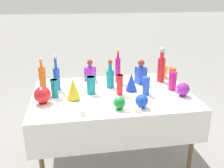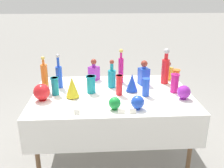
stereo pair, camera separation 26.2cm
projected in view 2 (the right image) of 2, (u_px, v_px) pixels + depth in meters
name	position (u px, v px, depth m)	size (l,w,h in m)	color
ground_plane	(112.00, 153.00, 2.92)	(40.00, 40.00, 0.00)	gray
display_table	(112.00, 99.00, 2.64)	(1.66, 1.13, 0.76)	white
tall_bottle_0	(59.00, 75.00, 2.76)	(0.07, 0.07, 0.38)	blue
tall_bottle_1	(121.00, 68.00, 2.91)	(0.06, 0.06, 0.40)	#C61972
tall_bottle_2	(165.00, 69.00, 2.88)	(0.09, 0.09, 0.42)	red
tall_bottle_3	(45.00, 77.00, 2.66)	(0.07, 0.07, 0.39)	orange
tall_bottle_4	(112.00, 77.00, 2.78)	(0.09, 0.09, 0.32)	teal
square_decanter_0	(144.00, 74.00, 2.86)	(0.13, 0.13, 0.29)	blue
square_decanter_1	(168.00, 72.00, 3.05)	(0.14, 0.14, 0.22)	orange
square_decanter_2	(94.00, 71.00, 3.02)	(0.15, 0.15, 0.26)	purple
slender_vase_0	(176.00, 78.00, 2.78)	(0.09, 0.09, 0.21)	orange
slender_vase_1	(175.00, 83.00, 2.64)	(0.09, 0.09, 0.20)	#C61972
slender_vase_2	(55.00, 86.00, 2.57)	(0.09, 0.09, 0.19)	teal
slender_vase_3	(91.00, 84.00, 2.63)	(0.11, 0.11, 0.19)	teal
slender_vase_4	(146.00, 87.00, 2.55)	(0.08, 0.08, 0.19)	blue
slender_vase_5	(119.00, 85.00, 2.57)	(0.08, 0.08, 0.21)	red
fluted_vase_0	(132.00, 83.00, 2.66)	(0.13, 0.13, 0.20)	blue
fluted_vase_1	(72.00, 87.00, 2.50)	(0.13, 0.13, 0.22)	yellow
round_bowl_0	(138.00, 102.00, 2.27)	(0.12, 0.12, 0.13)	blue
round_bowl_1	(42.00, 92.00, 2.45)	(0.16, 0.16, 0.17)	red
round_bowl_2	(115.00, 103.00, 2.26)	(0.11, 0.11, 0.12)	#198C38
round_bowl_3	(184.00, 92.00, 2.48)	(0.13, 0.13, 0.14)	purple
price_tag_left	(77.00, 112.00, 2.18)	(0.06, 0.01, 0.04)	white
price_tag_center	(133.00, 111.00, 2.20)	(0.06, 0.01, 0.04)	white
price_tag_right	(122.00, 111.00, 2.20)	(0.06, 0.01, 0.04)	white
cardboard_box_behind_left	(100.00, 104.00, 3.88)	(0.43, 0.35, 0.33)	tan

